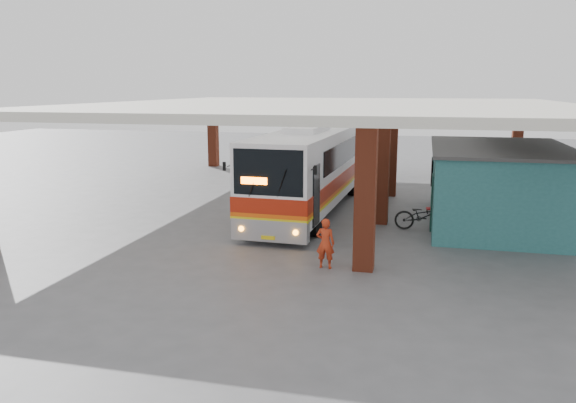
# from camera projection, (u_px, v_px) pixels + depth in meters

# --- Properties ---
(ground) EXTENTS (90.00, 90.00, 0.00)m
(ground) POSITION_uv_depth(u_px,v_px,m) (290.00, 237.00, 20.37)
(ground) COLOR #515154
(ground) RESTS_ON ground
(brick_columns) EXTENTS (20.10, 21.60, 4.35)m
(brick_columns) POSITION_uv_depth(u_px,v_px,m) (349.00, 162.00, 24.36)
(brick_columns) COLOR maroon
(brick_columns) RESTS_ON ground
(canopy_roof) EXTENTS (21.00, 23.00, 0.30)m
(canopy_roof) POSITION_uv_depth(u_px,v_px,m) (334.00, 106.00, 25.53)
(canopy_roof) COLOR silver
(canopy_roof) RESTS_ON brick_columns
(shop_building) EXTENTS (5.20, 8.20, 3.11)m
(shop_building) POSITION_uv_depth(u_px,v_px,m) (498.00, 185.00, 22.12)
(shop_building) COLOR #2A686A
(shop_building) RESTS_ON ground
(coach_bus) EXTENTS (3.19, 13.03, 3.77)m
(coach_bus) POSITION_uv_depth(u_px,v_px,m) (313.00, 168.00, 24.65)
(coach_bus) COLOR white
(coach_bus) RESTS_ON ground
(motorcycle) EXTENTS (2.17, 0.77, 1.14)m
(motorcycle) POSITION_uv_depth(u_px,v_px,m) (424.00, 216.00, 21.25)
(motorcycle) COLOR black
(motorcycle) RESTS_ON ground
(pedestrian) EXTENTS (0.57, 0.38, 1.54)m
(pedestrian) POSITION_uv_depth(u_px,v_px,m) (325.00, 243.00, 16.78)
(pedestrian) COLOR #B33016
(pedestrian) RESTS_ON ground
(red_chair) EXTENTS (0.42, 0.42, 0.73)m
(red_chair) POSITION_uv_depth(u_px,v_px,m) (433.00, 206.00, 24.14)
(red_chair) COLOR red
(red_chair) RESTS_ON ground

